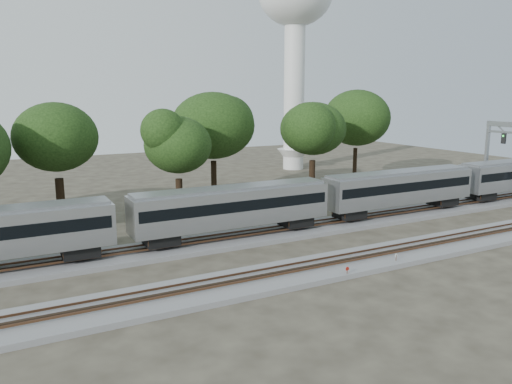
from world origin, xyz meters
The scene contains 13 objects.
ground centered at (0.00, 0.00, 0.00)m, with size 160.00×160.00×0.00m, color #383328.
track_far centered at (0.00, 6.00, 0.21)m, with size 160.00×5.00×0.73m.
track_near centered at (0.00, -4.00, 0.21)m, with size 160.00×5.00×0.73m.
train centered at (2.00, 6.00, 3.37)m, with size 96.01×3.32×4.89m.
switch_stand_red centered at (5.22, -6.31, 0.59)m, with size 0.29×0.05×0.92m.
switch_stand_white centered at (10.44, -5.75, 0.62)m, with size 0.31×0.10×0.97m.
switch_lever centered at (8.47, -5.93, 0.15)m, with size 0.50×0.30×0.30m, color #512D19.
water_tower centered at (30.74, 42.04, 26.09)m, with size 12.72×12.72×35.21m.
tree_3 centered at (-11.15, 19.47, 9.01)m, with size 9.17×9.17×12.93m.
tree_4 centered at (0.60, 16.92, 7.91)m, with size 8.06×8.06×11.37m.
tree_5 centered at (7.28, 23.11, 9.41)m, with size 9.58×9.58×13.51m.
tree_6 centered at (19.83, 19.91, 8.84)m, with size 9.01×9.01×12.70m.
tree_7 centered at (31.61, 25.81, 9.72)m, with size 9.90×9.90×13.95m.
Camera 1 is at (-16.64, -33.63, 13.20)m, focal length 35.00 mm.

